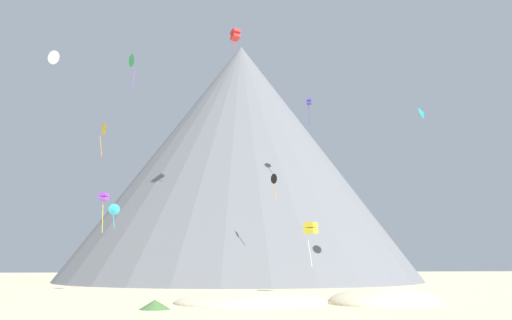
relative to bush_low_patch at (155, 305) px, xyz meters
name	(u,v)px	position (x,y,z in m)	size (l,w,h in m)	color
dune_foreground_left	(251,303)	(8.62, 5.59, -0.37)	(14.18, 13.45, 2.06)	beige
dune_foreground_right	(384,303)	(20.80, 3.73, -0.37)	(12.73, 10.06, 2.76)	beige
bush_low_patch	(155,305)	(0.00, 0.00, 0.00)	(2.46, 2.46, 0.74)	#477238
rock_massif	(240,163)	(17.14, 69.29, 25.10)	(86.62, 86.62, 52.86)	slate
kite_teal_mid	(422,113)	(34.41, 19.29, 23.09)	(1.74, 1.72, 1.65)	teal
kite_black_mid	(274,179)	(16.33, 30.16, 15.23)	(0.89, 1.47, 3.96)	black
kite_white_high	(54,57)	(-18.01, 42.32, 36.48)	(2.26, 1.45, 2.32)	white
kite_gold_mid	(103,130)	(-9.03, 38.15, 23.56)	(1.20, 1.95, 5.41)	gold
kite_violet_low	(104,197)	(-7.27, 27.72, 11.76)	(1.34, 1.33, 5.25)	purple
kite_yellow_low	(311,228)	(18.63, 19.87, 7.48)	(1.91, 1.91, 5.46)	yellow
kite_cyan_low	(114,210)	(-6.25, 32.17, 10.58)	(1.60, 0.77, 3.38)	#33BCDB
kite_indigo_high	(309,102)	(23.88, 37.18, 29.54)	(1.01, 1.03, 4.37)	#5138B2
kite_green_high	(132,61)	(-4.21, 23.99, 29.55)	(1.17, 1.79, 4.75)	green
kite_red_high	(235,35)	(10.81, 33.14, 38.69)	(1.67, 1.73, 3.39)	red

